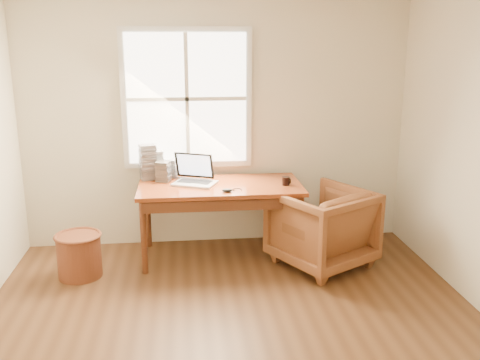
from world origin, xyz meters
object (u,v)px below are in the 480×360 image
object	(u,v)px
armchair	(322,227)
cd_stack_a	(156,165)
desk	(220,186)
coffee_mug	(286,181)
wicker_stool	(79,256)
laptop	(195,171)

from	to	relation	value
armchair	cd_stack_a	bearing A→B (deg)	-51.71
desk	cd_stack_a	distance (m)	0.73
desk	coffee_mug	size ratio (longest dim) A/B	19.32
desk	armchair	world-z (taller)	armchair
wicker_stool	cd_stack_a	size ratio (longest dim) A/B	1.38
desk	coffee_mug	xyz separation A→B (m)	(0.64, -0.09, 0.06)
coffee_mug	cd_stack_a	bearing A→B (deg)	153.88
desk	coffee_mug	distance (m)	0.65
desk	cd_stack_a	size ratio (longest dim) A/B	5.52
wicker_stool	laptop	world-z (taller)	laptop
armchair	coffee_mug	size ratio (longest dim) A/B	10.11
armchair	cd_stack_a	distance (m)	1.79
desk	cd_stack_a	xyz separation A→B (m)	(-0.64, 0.31, 0.17)
laptop	desk	bearing A→B (deg)	16.70
desk	laptop	bearing A→B (deg)	173.14
wicker_stool	armchair	bearing A→B (deg)	0.61
armchair	desk	bearing A→B (deg)	-48.54
armchair	laptop	bearing A→B (deg)	-46.25
wicker_stool	laptop	distance (m)	1.34
wicker_stool	laptop	size ratio (longest dim) A/B	1.05
desk	wicker_stool	world-z (taller)	desk
wicker_stool	coffee_mug	world-z (taller)	coffee_mug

